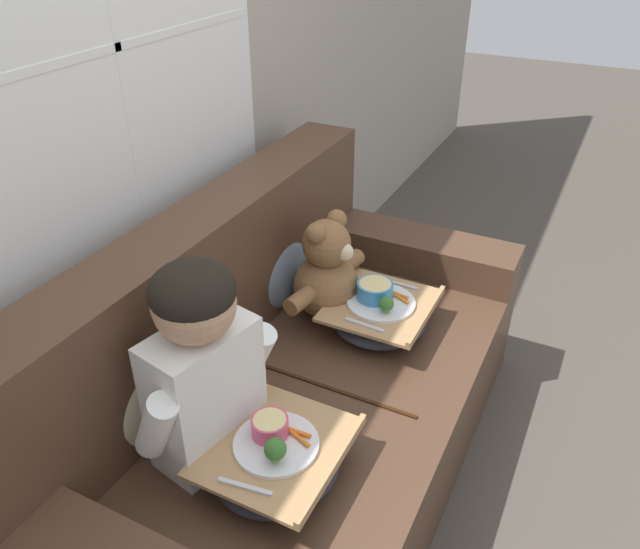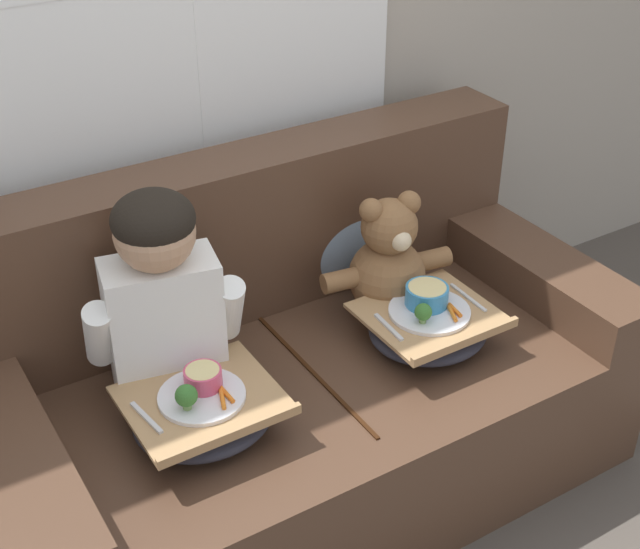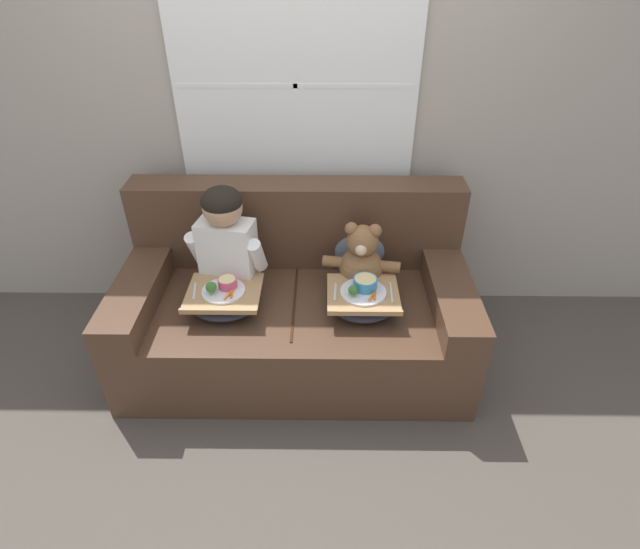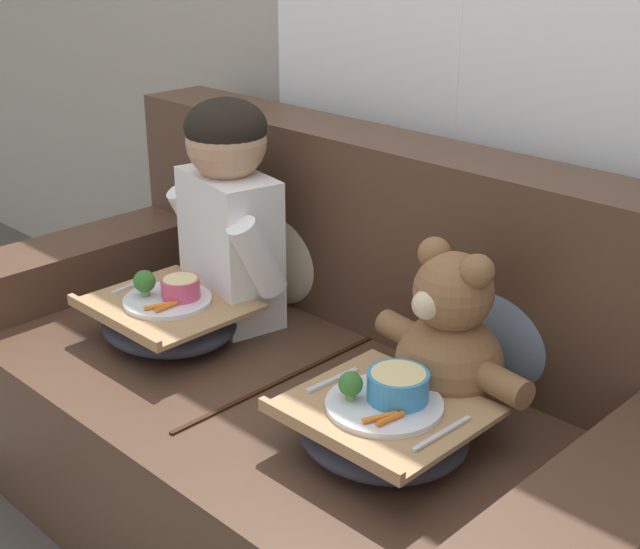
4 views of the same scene
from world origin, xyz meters
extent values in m
plane|color=#4C443D|center=(0.00, 0.00, 0.00)|extent=(14.00, 14.00, 0.00)
cube|color=#4C3323|center=(0.00, 0.00, 0.23)|extent=(1.92, 0.98, 0.45)
cube|color=#4C3323|center=(0.00, 0.38, 0.71)|extent=(1.92, 0.22, 0.51)
cube|color=#4C3323|center=(-0.85, 0.00, 0.52)|extent=(0.22, 0.98, 0.15)
cube|color=#4C3323|center=(0.85, 0.00, 0.52)|extent=(0.22, 0.98, 0.15)
cube|color=#32190A|center=(0.00, -0.02, 0.45)|extent=(0.01, 0.72, 0.01)
ellipsoid|color=#C1B293|center=(-0.37, 0.30, 0.63)|extent=(0.38, 0.18, 0.39)
ellipsoid|color=slate|center=(0.37, 0.30, 0.63)|extent=(0.35, 0.17, 0.37)
cube|color=white|center=(-0.37, 0.11, 0.65)|extent=(0.33, 0.22, 0.41)
sphere|color=tan|center=(-0.37, 0.11, 0.95)|extent=(0.21, 0.21, 0.21)
ellipsoid|color=black|center=(-0.37, 0.11, 0.98)|extent=(0.22, 0.22, 0.15)
cylinder|color=white|center=(-0.54, 0.13, 0.68)|extent=(0.11, 0.17, 0.22)
cylinder|color=white|center=(-0.20, 0.06, 0.68)|extent=(0.11, 0.17, 0.22)
sphere|color=brown|center=(0.37, 0.11, 0.57)|extent=(0.24, 0.24, 0.24)
sphere|color=brown|center=(0.37, 0.11, 0.75)|extent=(0.17, 0.17, 0.17)
sphere|color=brown|center=(0.31, 0.12, 0.82)|extent=(0.07, 0.07, 0.07)
sphere|color=brown|center=(0.43, 0.10, 0.82)|extent=(0.07, 0.07, 0.07)
sphere|color=beige|center=(0.36, 0.03, 0.74)|extent=(0.06, 0.06, 0.06)
sphere|color=black|center=(0.35, 0.02, 0.74)|extent=(0.02, 0.02, 0.02)
cylinder|color=brown|center=(0.22, 0.13, 0.60)|extent=(0.13, 0.08, 0.06)
cylinder|color=brown|center=(0.52, 0.09, 0.60)|extent=(0.13, 0.08, 0.06)
cylinder|color=brown|center=(0.30, 0.00, 0.48)|extent=(0.08, 0.12, 0.06)
cylinder|color=brown|center=(0.40, -0.02, 0.48)|extent=(0.08, 0.12, 0.06)
ellipsoid|color=#2D2D38|center=(-0.37, -0.11, 0.50)|extent=(0.38, 0.34, 0.10)
cube|color=tan|center=(-0.37, -0.11, 0.55)|extent=(0.39, 0.35, 0.01)
cube|color=tan|center=(-0.37, -0.27, 0.57)|extent=(0.39, 0.02, 0.02)
cylinder|color=silver|center=(-0.37, -0.11, 0.57)|extent=(0.23, 0.23, 0.01)
cylinder|color=#D64C70|center=(-0.35, -0.08, 0.60)|extent=(0.10, 0.10, 0.05)
cylinder|color=#E5D189|center=(-0.35, -0.08, 0.62)|extent=(0.09, 0.09, 0.01)
sphere|color=#38702D|center=(-0.42, -0.14, 0.61)|extent=(0.06, 0.06, 0.06)
cylinder|color=#7A9E56|center=(-0.42, -0.14, 0.58)|extent=(0.02, 0.02, 0.03)
cylinder|color=orange|center=(-0.33, -0.16, 0.58)|extent=(0.04, 0.07, 0.01)
cylinder|color=orange|center=(-0.32, -0.15, 0.58)|extent=(0.01, 0.07, 0.01)
cube|color=silver|center=(-0.52, -0.11, 0.56)|extent=(0.03, 0.14, 0.01)
ellipsoid|color=#2D2D38|center=(0.37, -0.11, 0.50)|extent=(0.36, 0.34, 0.10)
cube|color=tan|center=(0.37, -0.11, 0.55)|extent=(0.38, 0.35, 0.01)
cube|color=tan|center=(0.37, -0.27, 0.57)|extent=(0.38, 0.02, 0.02)
cylinder|color=silver|center=(0.37, -0.11, 0.57)|extent=(0.24, 0.24, 0.01)
cylinder|color=#3889C1|center=(0.38, -0.08, 0.60)|extent=(0.13, 0.13, 0.06)
cylinder|color=#E5D189|center=(0.38, -0.08, 0.63)|extent=(0.11, 0.11, 0.01)
sphere|color=#38702D|center=(0.31, -0.15, 0.61)|extent=(0.05, 0.05, 0.05)
cylinder|color=#7A9E56|center=(0.31, -0.15, 0.58)|extent=(0.02, 0.02, 0.02)
cylinder|color=orange|center=(0.41, -0.16, 0.58)|extent=(0.04, 0.07, 0.01)
cylinder|color=orange|center=(0.43, -0.15, 0.58)|extent=(0.02, 0.07, 0.01)
cube|color=silver|center=(0.22, -0.11, 0.56)|extent=(0.02, 0.14, 0.01)
cube|color=silver|center=(0.52, -0.11, 0.56)|extent=(0.02, 0.17, 0.01)
camera|label=1|loc=(-1.35, -0.73, 1.81)|focal=35.00mm
camera|label=2|loc=(-1.05, -1.78, 2.05)|focal=50.00mm
camera|label=3|loc=(0.17, -2.20, 2.15)|focal=28.00mm
camera|label=4|loc=(1.38, -1.32, 1.51)|focal=50.00mm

